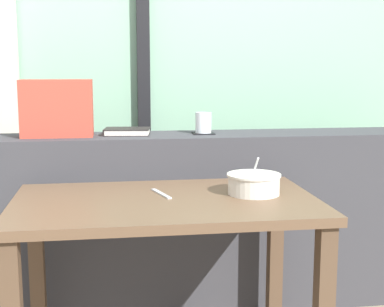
# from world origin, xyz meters

# --- Properties ---
(outdoor_backdrop) EXTENTS (4.80, 0.08, 2.80)m
(outdoor_backdrop) POSITION_xyz_m (0.00, 1.16, 1.40)
(outdoor_backdrop) COLOR #84B293
(outdoor_backdrop) RESTS_ON ground
(window_divider_post) EXTENTS (0.07, 0.05, 2.60)m
(window_divider_post) POSITION_xyz_m (-0.10, 1.09, 1.30)
(window_divider_post) COLOR black
(window_divider_post) RESTS_ON ground
(dark_console_ledge) EXTENTS (2.80, 0.32, 0.85)m
(dark_console_ledge) POSITION_xyz_m (0.00, 0.55, 0.43)
(dark_console_ledge) COLOR #38383D
(dark_console_ledge) RESTS_ON ground
(breakfast_table) EXTENTS (1.14, 0.68, 0.68)m
(breakfast_table) POSITION_xyz_m (-0.09, -0.03, 0.58)
(breakfast_table) COLOR brown
(breakfast_table) RESTS_ON ground
(coaster_square) EXTENTS (0.10, 0.10, 0.00)m
(coaster_square) POSITION_xyz_m (0.15, 0.56, 0.85)
(coaster_square) COLOR black
(coaster_square) RESTS_ON dark_console_ledge
(juice_glass) EXTENTS (0.08, 0.08, 0.10)m
(juice_glass) POSITION_xyz_m (0.15, 0.56, 0.90)
(juice_glass) COLOR white
(juice_glass) RESTS_ON coaster_square
(closed_book) EXTENTS (0.23, 0.17, 0.03)m
(closed_book) POSITION_xyz_m (-0.21, 0.58, 0.87)
(closed_book) COLOR black
(closed_book) RESTS_ON dark_console_ledge
(throw_pillow) EXTENTS (0.32, 0.14, 0.26)m
(throw_pillow) POSITION_xyz_m (-0.53, 0.55, 0.98)
(throw_pillow) COLOR #B74233
(throw_pillow) RESTS_ON dark_console_ledge
(soup_bowl) EXTENTS (0.21, 0.21, 0.15)m
(soup_bowl) POSITION_xyz_m (0.26, 0.01, 0.72)
(soup_bowl) COLOR silver
(soup_bowl) RESTS_ON breakfast_table
(fork_utensil) EXTENTS (0.07, 0.17, 0.01)m
(fork_utensil) POSITION_xyz_m (-0.10, 0.05, 0.69)
(fork_utensil) COLOR silver
(fork_utensil) RESTS_ON breakfast_table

